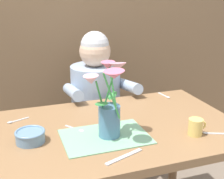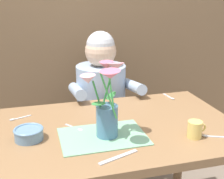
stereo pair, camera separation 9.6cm
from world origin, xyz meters
name	(u,v)px [view 1 (the left image)]	position (x,y,z in m)	size (l,w,h in m)	color
wood_panel_backdrop	(72,9)	(0.00, 1.05, 1.25)	(4.00, 0.10, 2.50)	brown
dining_table	(120,143)	(0.00, 0.00, 0.64)	(1.20, 0.80, 0.74)	olive
seated_person	(96,112)	(0.05, 0.62, 0.56)	(0.45, 0.47, 1.14)	#4C4C56
striped_placemat	(105,137)	(-0.11, -0.09, 0.74)	(0.40, 0.28, 0.01)	#7AB289
flower_vase	(109,105)	(-0.09, -0.10, 0.90)	(0.22, 0.25, 0.36)	teal
ceramic_bowl	(30,136)	(-0.44, -0.03, 0.77)	(0.14, 0.14, 0.06)	#6689A8
dinner_knife	(124,157)	(-0.09, -0.29, 0.74)	(0.19, 0.02, 0.01)	silver
coffee_cup	(196,127)	(0.30, -0.21, 0.78)	(0.09, 0.07, 0.08)	#E5C666
spoon_0	(77,129)	(-0.22, 0.02, 0.74)	(0.08, 0.11, 0.01)	silver
spoon_1	(211,133)	(0.38, -0.23, 0.74)	(0.12, 0.06, 0.01)	silver
spoon_2	(166,96)	(0.43, 0.31, 0.74)	(0.03, 0.12, 0.01)	silver
spoon_3	(15,121)	(-0.50, 0.23, 0.74)	(0.12, 0.06, 0.01)	silver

